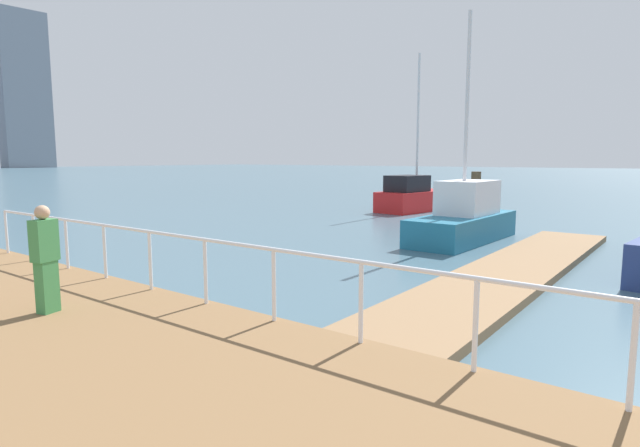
# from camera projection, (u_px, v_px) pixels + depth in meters

# --- Properties ---
(ground_plane) EXTENTS (300.00, 300.00, 0.00)m
(ground_plane) POSITION_uv_depth(u_px,v_px,m) (119.00, 250.00, 15.44)
(ground_plane) COLOR #476675
(floating_dock) EXTENTS (14.11, 2.00, 0.18)m
(floating_dock) POSITION_uv_depth(u_px,v_px,m) (511.00, 272.00, 11.97)
(floating_dock) COLOR #93704C
(floating_dock) RESTS_ON ground_plane
(boardwalk_railing) EXTENTS (0.06, 25.24, 1.08)m
(boardwalk_railing) POSITION_uv_depth(u_px,v_px,m) (549.00, 311.00, 5.12)
(boardwalk_railing) COLOR white
(boardwalk_railing) RESTS_ON boardwalk
(dock_piling_3) EXTENTS (0.36, 0.36, 2.24)m
(dock_piling_3) POSITION_uv_depth(u_px,v_px,m) (475.00, 201.00, 19.44)
(dock_piling_3) COLOR #473826
(dock_piling_3) RESTS_ON ground_plane
(moored_boat_1) EXTENTS (5.04, 2.54, 8.02)m
(moored_boat_1) POSITION_uv_depth(u_px,v_px,m) (414.00, 197.00, 26.65)
(moored_boat_1) COLOR red
(moored_boat_1) RESTS_ON ground_plane
(moored_boat_2) EXTENTS (5.24, 1.93, 7.36)m
(moored_boat_2) POSITION_uv_depth(u_px,v_px,m) (464.00, 218.00, 16.99)
(moored_boat_2) COLOR #1E6B8C
(moored_boat_2) RESTS_ON ground_plane
(pedestrian_2) EXTENTS (0.40, 0.30, 1.65)m
(pedestrian_2) POSITION_uv_depth(u_px,v_px,m) (45.00, 258.00, 7.73)
(pedestrian_2) COLOR #3F8C4C
(pedestrian_2) RESTS_ON boardwalk
(skyline_tower_6) EXTENTS (13.27, 7.74, 43.91)m
(skyline_tower_6) POSITION_uv_depth(u_px,v_px,m) (24.00, 90.00, 146.55)
(skyline_tower_6) COLOR gray
(skyline_tower_6) RESTS_ON ground_plane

